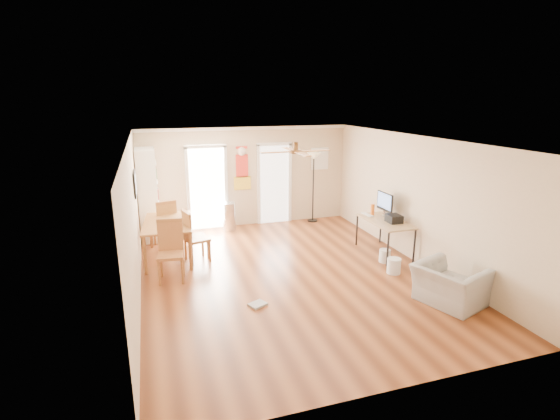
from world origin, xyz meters
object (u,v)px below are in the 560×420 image
object	(u,v)px
dining_table	(169,240)
torchiere_lamp	(313,188)
dining_chair_right_a	(196,234)
bookshelf	(148,194)
dining_chair_near	(170,252)
computer_desk	(384,237)
dining_chair_right_b	(197,236)
armchair	(449,285)
printer	(394,219)
wastebasket_b	(385,256)
dining_chair_far	(165,223)
wastebasket_a	(394,266)
trash_can	(229,216)

from	to	relation	value
dining_table	torchiere_lamp	world-z (taller)	torchiere_lamp
dining_table	dining_chair_right_a	distance (m)	0.58
bookshelf	dining_chair_near	xyz separation A→B (m)	(0.33, -2.67, -0.52)
dining_chair_near	computer_desk	distance (m)	4.53
dining_chair_right_b	armchair	bearing A→B (deg)	-144.62
computer_desk	printer	world-z (taller)	printer
computer_desk	wastebasket_b	size ratio (longest dim) A/B	5.21
dining_chair_far	armchair	xyz separation A→B (m)	(4.34, -4.31, -0.22)
dining_table	wastebasket_b	xyz separation A→B (m)	(4.26, -1.57, -0.27)
dining_table	dining_chair_near	xyz separation A→B (m)	(-0.03, -1.16, 0.16)
dining_chair_right_b	armchair	world-z (taller)	dining_chair_right_b
wastebasket_b	dining_chair_near	bearing A→B (deg)	174.56
dining_chair_right_b	wastebasket_a	xyz separation A→B (m)	(3.57, -1.81, -0.39)
dining_chair_near	printer	world-z (taller)	dining_chair_near
trash_can	wastebasket_b	size ratio (longest dim) A/B	2.68
computer_desk	printer	distance (m)	0.50
bookshelf	printer	size ratio (longest dim) A/B	6.78
dining_chair_near	wastebasket_a	xyz separation A→B (m)	(4.15, -0.98, -0.42)
dining_chair_right_b	armchair	xyz separation A→B (m)	(3.75, -3.17, -0.21)
dining_chair_near	armchair	bearing A→B (deg)	-20.89
bookshelf	wastebasket_b	bearing A→B (deg)	-49.69
bookshelf	wastebasket_a	size ratio (longest dim) A/B	7.17
dining_chair_near	wastebasket_a	bearing A→B (deg)	-5.78
trash_can	printer	bearing A→B (deg)	-43.40
bookshelf	dining_chair_near	world-z (taller)	bookshelf
dining_chair_near	dining_chair_far	size ratio (longest dim) A/B	1.04
dining_chair_near	printer	bearing A→B (deg)	5.76
wastebasket_b	computer_desk	bearing A→B (deg)	62.34
dining_table	dining_chair_right_b	xyz separation A→B (m)	(0.55, -0.33, 0.14)
bookshelf	printer	world-z (taller)	bookshelf
dining_table	computer_desk	bearing A→B (deg)	-14.01
wastebasket_b	trash_can	bearing A→B (deg)	130.62
torchiere_lamp	trash_can	bearing A→B (deg)	-177.72
dining_chair_near	torchiere_lamp	bearing A→B (deg)	42.73
torchiere_lamp	wastebasket_a	distance (m)	3.87
bookshelf	torchiere_lamp	distance (m)	4.30
armchair	computer_desk	bearing A→B (deg)	-23.80
dining_chair_right_a	torchiere_lamp	world-z (taller)	torchiere_lamp
dining_chair_near	dining_chair_far	world-z (taller)	dining_chair_near
bookshelf	armchair	world-z (taller)	bookshelf
bookshelf	wastebasket_b	distance (m)	5.64
trash_can	printer	world-z (taller)	printer
dining_table	dining_chair_near	distance (m)	1.17
dining_chair_right_b	wastebasket_b	bearing A→B (deg)	-122.92
dining_chair_far	armchair	bearing A→B (deg)	120.60
dining_table	printer	xyz separation A→B (m)	(4.60, -1.30, 0.43)
computer_desk	bookshelf	bearing A→B (deg)	151.51
printer	wastebasket_b	world-z (taller)	printer
dining_chair_far	computer_desk	distance (m)	4.94
wastebasket_a	dining_chair_near	bearing A→B (deg)	166.79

